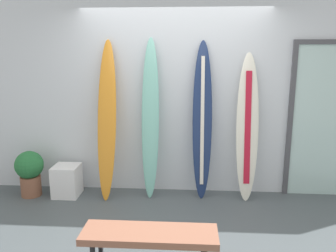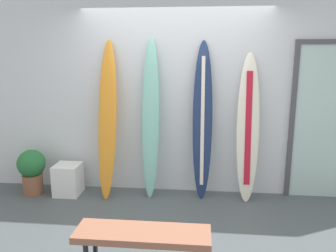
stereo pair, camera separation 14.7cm
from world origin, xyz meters
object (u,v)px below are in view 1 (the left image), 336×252
at_px(surfboard_sunset, 107,122).
at_px(surfboard_ivory, 247,128).
at_px(glass_door, 333,118).
at_px(potted_plant, 30,171).
at_px(surfboard_navy, 202,121).
at_px(surfboard_seafoam, 150,120).
at_px(bench, 150,237).
at_px(display_block_left, 67,181).

relative_size(surfboard_sunset, surfboard_ivory, 1.09).
distance_m(glass_door, potted_plant, 4.14).
bearing_deg(potted_plant, surfboard_navy, 3.78).
distance_m(surfboard_navy, glass_door, 1.74).
xyz_separation_m(surfboard_seafoam, glass_door, (2.42, 0.17, 0.03)).
bearing_deg(surfboard_ivory, bench, -121.21).
height_order(surfboard_navy, surfboard_ivory, surfboard_navy).
relative_size(surfboard_navy, display_block_left, 4.91).
bearing_deg(surfboard_sunset, display_block_left, -176.20).
distance_m(surfboard_ivory, glass_door, 1.17).
height_order(surfboard_sunset, potted_plant, surfboard_sunset).
bearing_deg(display_block_left, glass_door, 4.31).
height_order(potted_plant, bench, potted_plant).
bearing_deg(bench, surfboard_navy, 74.72).
height_order(surfboard_ivory, potted_plant, surfboard_ivory).
height_order(surfboard_sunset, surfboard_navy, surfboard_sunset).
xyz_separation_m(surfboard_ivory, display_block_left, (-2.42, -0.10, -0.76)).
bearing_deg(surfboard_sunset, surfboard_seafoam, 5.95).
xyz_separation_m(surfboard_sunset, surfboard_seafoam, (0.57, 0.06, 0.01)).
distance_m(surfboard_seafoam, potted_plant, 1.79).
bearing_deg(surfboard_ivory, potted_plant, -177.33).
xyz_separation_m(surfboard_navy, bench, (-0.49, -1.80, -0.64)).
bearing_deg(surfboard_seafoam, glass_door, 4.04).
bearing_deg(surfboard_seafoam, surfboard_navy, 1.88).
bearing_deg(bench, surfboard_ivory, 58.79).
bearing_deg(surfboard_sunset, bench, -66.06).
distance_m(surfboard_seafoam, surfboard_ivory, 1.28).
height_order(display_block_left, bench, bench).
xyz_separation_m(surfboard_sunset, glass_door, (2.99, 0.23, 0.04)).
distance_m(surfboard_navy, potted_plant, 2.43).
distance_m(display_block_left, bench, 2.16).
bearing_deg(display_block_left, surfboard_seafoam, 4.87).
relative_size(display_block_left, bench, 0.37).
height_order(glass_door, bench, glass_door).
distance_m(surfboard_ivory, display_block_left, 2.54).
height_order(surfboard_sunset, display_block_left, surfboard_sunset).
distance_m(surfboard_seafoam, surfboard_navy, 0.69).
relative_size(surfboard_sunset, surfboard_seafoam, 0.99).
bearing_deg(surfboard_navy, bench, -105.28).
xyz_separation_m(potted_plant, bench, (1.84, -1.65, 0.04)).
xyz_separation_m(surfboard_sunset, bench, (0.76, -1.72, -0.63)).
xyz_separation_m(surfboard_navy, glass_door, (1.74, 0.15, 0.03)).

